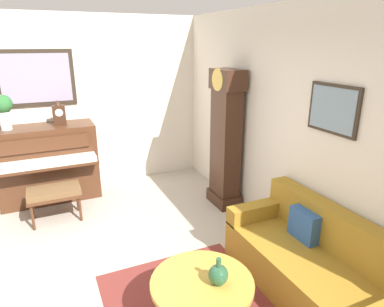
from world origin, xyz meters
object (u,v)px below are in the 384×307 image
at_px(piano, 48,163).
at_px(green_jug, 218,274).
at_px(flower_vase, 3,108).
at_px(grandfather_clock, 225,143).
at_px(piano_bench, 54,193).
at_px(coffee_table, 202,284).
at_px(mantel_clock, 59,114).
at_px(couch, 316,266).

xyz_separation_m(piano, green_jug, (3.33, 1.17, -0.05)).
bearing_deg(flower_vase, grandfather_clock, 66.02).
relative_size(piano_bench, grandfather_clock, 0.34).
distance_m(coffee_table, flower_vase, 3.75).
relative_size(piano_bench, mantel_clock, 1.84).
bearing_deg(piano_bench, green_jug, 24.14).
relative_size(piano, green_jug, 6.00).
height_order(coffee_table, mantel_clock, mantel_clock).
xyz_separation_m(couch, flower_vase, (-3.35, -2.71, 1.17)).
xyz_separation_m(piano, grandfather_clock, (1.28, 2.39, 0.37)).
distance_m(grandfather_clock, coffee_table, 2.44).
height_order(piano_bench, coffee_table, piano_bench).
bearing_deg(grandfather_clock, mantel_clock, -120.67).
xyz_separation_m(coffee_table, mantel_clock, (-3.25, -0.81, 0.92)).
bearing_deg(green_jug, piano, -160.67).
xyz_separation_m(couch, green_jug, (-0.02, -1.07, 0.23)).
height_order(piano, coffee_table, piano).
height_order(mantel_clock, flower_vase, flower_vase).
bearing_deg(piano_bench, grandfather_clock, 77.91).
distance_m(couch, green_jug, 1.09).
bearing_deg(mantel_clock, piano_bench, -16.10).
bearing_deg(grandfather_clock, green_jug, -30.86).
distance_m(piano, mantel_clock, 0.79).
bearing_deg(piano, flower_vase, -89.86).
height_order(piano_bench, mantel_clock, mantel_clock).
height_order(grandfather_clock, couch, grandfather_clock).
distance_m(grandfather_clock, couch, 2.18).
bearing_deg(green_jug, flower_vase, -153.71).
xyz_separation_m(piano, piano_bench, (0.77, 0.02, -0.19)).
relative_size(piano, piano_bench, 2.06).
xyz_separation_m(grandfather_clock, coffee_table, (1.97, -1.34, -0.54)).
height_order(coffee_table, flower_vase, flower_vase).
xyz_separation_m(piano, couch, (3.35, 2.23, -0.28)).
relative_size(couch, green_jug, 7.92).
distance_m(piano_bench, grandfather_clock, 2.49).
xyz_separation_m(grandfather_clock, green_jug, (2.05, -1.22, -0.42)).
xyz_separation_m(piano_bench, couch, (2.58, 2.21, -0.09)).
bearing_deg(coffee_table, grandfather_clock, 145.91).
xyz_separation_m(grandfather_clock, couch, (2.07, -0.16, -0.65)).
bearing_deg(coffee_table, piano_bench, -157.33).
bearing_deg(piano, piano_bench, 1.55).
relative_size(piano_bench, green_jug, 2.92).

